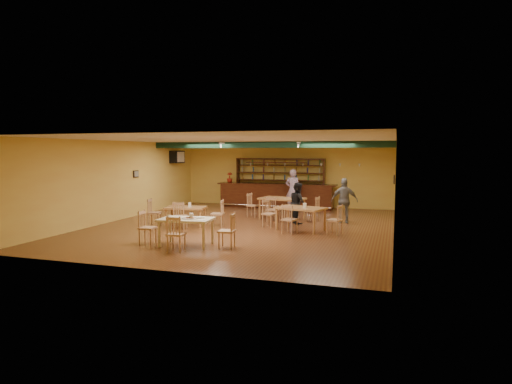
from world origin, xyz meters
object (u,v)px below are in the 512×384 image
(bar_counter, at_px, (276,196))
(near_table, at_px, (186,232))
(dining_table_d, at_px, (301,219))
(patron_bar, at_px, (293,190))
(dining_table_c, at_px, (186,216))
(dining_table_b, at_px, (282,209))
(patron_right_a, at_px, (298,203))

(bar_counter, bearing_deg, near_table, -91.50)
(dining_table_d, bearing_deg, patron_bar, 122.99)
(dining_table_c, xyz_separation_m, patron_bar, (2.68, 4.97, 0.58))
(bar_counter, height_order, dining_table_b, bar_counter)
(dining_table_d, bearing_deg, bar_counter, 129.90)
(near_table, xyz_separation_m, patron_bar, (1.20, 7.85, 0.54))
(dining_table_d, height_order, near_table, dining_table_d)
(bar_counter, distance_m, patron_right_a, 4.48)
(dining_table_d, relative_size, near_table, 1.08)
(dining_table_b, distance_m, dining_table_c, 3.79)
(bar_counter, xyz_separation_m, dining_table_b, (1.11, -3.25, -0.15))
(bar_counter, distance_m, patron_bar, 1.32)
(dining_table_b, xyz_separation_m, patron_right_a, (0.80, -0.80, 0.33))
(near_table, relative_size, patron_right_a, 0.95)
(bar_counter, distance_m, dining_table_d, 5.86)
(dining_table_b, height_order, dining_table_d, dining_table_b)
(bar_counter, height_order, dining_table_c, bar_counter)
(dining_table_c, height_order, near_table, near_table)
(dining_table_b, bearing_deg, patron_right_a, -33.51)
(dining_table_d, bearing_deg, near_table, -110.47)
(bar_counter, bearing_deg, dining_table_b, -71.21)
(near_table, height_order, patron_bar, patron_bar)
(dining_table_c, distance_m, dining_table_d, 4.01)
(bar_counter, bearing_deg, patron_right_a, -64.80)
(dining_table_c, relative_size, near_table, 0.95)
(dining_table_c, bearing_deg, bar_counter, 62.97)
(dining_table_b, xyz_separation_m, dining_table_c, (-2.81, -2.54, -0.07))
(near_table, distance_m, patron_right_a, 5.11)
(bar_counter, bearing_deg, patron_bar, -40.38)
(bar_counter, distance_m, near_table, 8.68)
(dining_table_c, xyz_separation_m, near_table, (1.48, -2.89, 0.04))
(near_table, bearing_deg, dining_table_d, 47.46)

